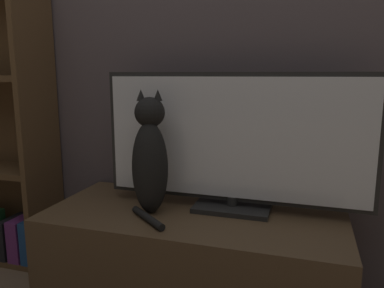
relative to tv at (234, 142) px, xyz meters
The scene contains 4 objects.
wall_back 0.64m from the tv, 120.89° to the left, with size 4.80×0.05×2.60m.
tv_stand 0.53m from the tv, 150.97° to the right, with size 1.22×0.56×0.44m.
tv is the anchor object (origin of this frame).
cat 0.35m from the tv, 157.52° to the right, with size 0.21×0.27×0.50m.
Camera 1 is at (0.43, -0.50, 1.00)m, focal length 35.00 mm.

